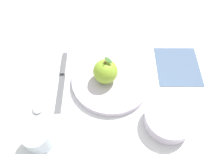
# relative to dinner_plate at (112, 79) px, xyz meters

# --- Properties ---
(ground_plane) EXTENTS (2.40, 2.40, 0.00)m
(ground_plane) POSITION_rel_dinner_plate_xyz_m (-0.00, 0.02, -0.01)
(ground_plane) COLOR silver
(dinner_plate) EXTENTS (0.23, 0.23, 0.02)m
(dinner_plate) POSITION_rel_dinner_plate_xyz_m (0.00, 0.00, 0.00)
(dinner_plate) COLOR silver
(dinner_plate) RESTS_ON ground_plane
(apple) EXTENTS (0.07, 0.07, 0.08)m
(apple) POSITION_rel_dinner_plate_xyz_m (-0.02, 0.01, 0.04)
(apple) COLOR #8CB22D
(apple) RESTS_ON dinner_plate
(side_bowl) EXTENTS (0.12, 0.12, 0.04)m
(side_bowl) POSITION_rel_dinner_plate_xyz_m (0.05, -0.19, 0.01)
(side_bowl) COLOR silver
(side_bowl) RESTS_ON ground_plane
(cup) EXTENTS (0.07, 0.07, 0.06)m
(cup) POSITION_rel_dinner_plate_xyz_m (-0.25, -0.06, 0.02)
(cup) COLOR silver
(cup) RESTS_ON ground_plane
(knife) EXTENTS (0.12, 0.19, 0.01)m
(knife) POSITION_rel_dinner_plate_xyz_m (-0.12, 0.10, -0.01)
(knife) COLOR #59595E
(knife) RESTS_ON ground_plane
(spoon) EXTENTS (0.12, 0.17, 0.01)m
(spoon) POSITION_rel_dinner_plate_xyz_m (-0.20, 0.06, -0.01)
(spoon) COLOR silver
(spoon) RESTS_ON ground_plane
(linen_napkin) EXTENTS (0.19, 0.20, 0.00)m
(linen_napkin) POSITION_rel_dinner_plate_xyz_m (0.20, -0.07, -0.01)
(linen_napkin) COLOR slate
(linen_napkin) RESTS_ON ground_plane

